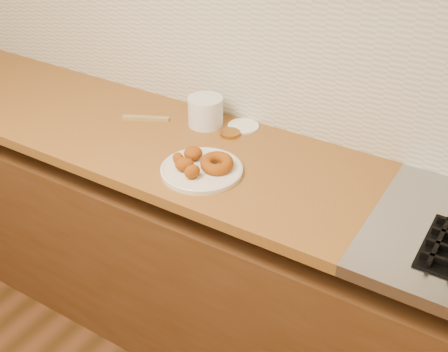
% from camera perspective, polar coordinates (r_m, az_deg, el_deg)
% --- Properties ---
extents(wall_back, '(4.00, 0.02, 2.70)m').
position_cam_1_polar(wall_back, '(2.00, 6.02, 16.67)').
color(wall_back, '#BEB095').
rests_on(wall_back, ground).
extents(base_cabinet, '(3.60, 0.60, 0.77)m').
position_cam_1_polar(base_cabinet, '(2.25, 0.98, -9.63)').
color(base_cabinet, '#503019').
rests_on(base_cabinet, floor).
extents(butcher_block, '(2.30, 0.62, 0.04)m').
position_cam_1_polar(butcher_block, '(2.30, -13.01, 5.59)').
color(butcher_block, '#935D25').
rests_on(butcher_block, base_cabinet).
extents(backsplash, '(3.60, 0.02, 0.60)m').
position_cam_1_polar(backsplash, '(2.04, 5.62, 12.55)').
color(backsplash, beige).
rests_on(backsplash, wall_back).
extents(donut_plate, '(0.27, 0.27, 0.02)m').
position_cam_1_polar(donut_plate, '(1.87, -2.29, 0.61)').
color(donut_plate, beige).
rests_on(donut_plate, butcher_block).
extents(ring_donut, '(0.16, 0.16, 0.05)m').
position_cam_1_polar(ring_donut, '(1.85, -0.75, 1.31)').
color(ring_donut, '#945210').
rests_on(ring_donut, donut_plate).
extents(fried_dough_chunks, '(0.14, 0.17, 0.05)m').
position_cam_1_polar(fried_dough_chunks, '(1.86, -3.64, 1.53)').
color(fried_dough_chunks, '#945210').
rests_on(fried_dough_chunks, donut_plate).
extents(plastic_tub, '(0.16, 0.16, 0.11)m').
position_cam_1_polar(plastic_tub, '(2.14, -1.90, 6.58)').
color(plastic_tub, silver).
rests_on(plastic_tub, butcher_block).
extents(tub_lid, '(0.14, 0.14, 0.01)m').
position_cam_1_polar(tub_lid, '(2.14, 1.98, 5.10)').
color(tub_lid, white).
rests_on(tub_lid, butcher_block).
extents(brass_jar_lid, '(0.09, 0.09, 0.01)m').
position_cam_1_polar(brass_jar_lid, '(2.09, 0.61, 4.36)').
color(brass_jar_lid, '#B17028').
rests_on(brass_jar_lid, butcher_block).
extents(wooden_utensil, '(0.17, 0.10, 0.01)m').
position_cam_1_polar(wooden_utensil, '(2.21, -7.95, 5.82)').
color(wooden_utensil, olive).
rests_on(wooden_utensil, butcher_block).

